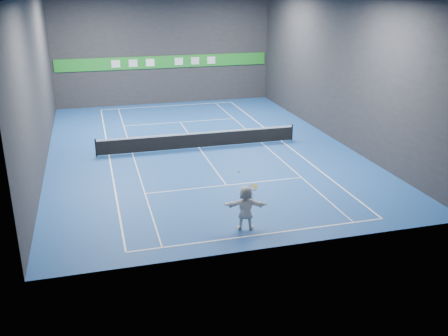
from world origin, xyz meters
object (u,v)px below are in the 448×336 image
object	(u,v)px
player	(246,208)
tennis_ball	(239,172)
tennis_net	(199,140)
tennis_racket	(253,189)

from	to	relation	value
player	tennis_ball	size ratio (longest dim) A/B	26.51
player	tennis_net	world-z (taller)	player
player	tennis_ball	xyz separation A→B (m)	(-0.32, -0.03, 1.62)
tennis_ball	tennis_net	distance (m)	11.46
tennis_net	player	bearing A→B (deg)	-92.70
tennis_racket	tennis_ball	bearing A→B (deg)	-173.08
player	tennis_ball	world-z (taller)	tennis_ball
tennis_ball	tennis_racket	world-z (taller)	tennis_ball
player	tennis_net	bearing A→B (deg)	-78.12
tennis_net	tennis_racket	distance (m)	11.24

